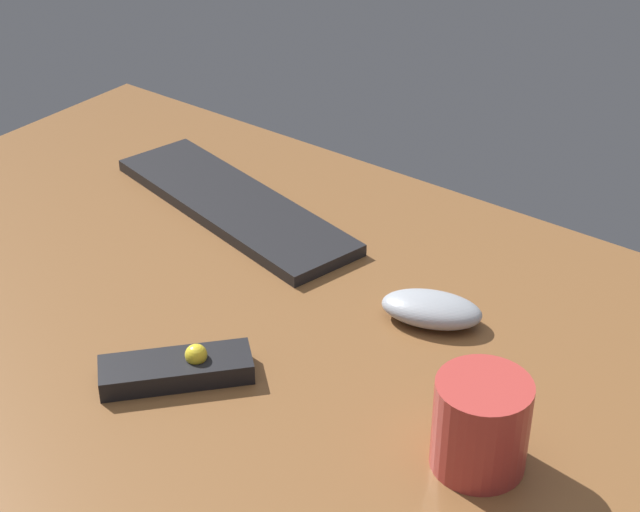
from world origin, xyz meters
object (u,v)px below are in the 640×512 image
Objects in this scene: media_remote at (177,369)px; coffee_mug at (481,425)px; keyboard at (234,205)px; computer_mouse at (432,309)px.

coffee_mug is (30.83, 7.64, 3.40)cm from media_remote.
computer_mouse is at bearing 3.07° from keyboard.
keyboard is at bearing 73.57° from media_remote.
media_remote is (-15.36, -24.44, -0.37)cm from computer_mouse.
media_remote reaches higher than keyboard.
media_remote is at bearing -166.09° from coffee_mug.
coffee_mug reaches higher than media_remote.
coffee_mug is (15.47, -16.81, 3.03)cm from computer_mouse.
computer_mouse is at bearing 132.62° from coffee_mug.
coffee_mug is (49.86, -22.76, 3.85)cm from keyboard.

